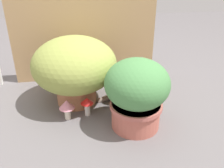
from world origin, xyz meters
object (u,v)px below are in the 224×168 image
grass_planter (75,67)px  mushroom_ornament_pink (67,106)px  mushroom_ornament_red (87,103)px  leafy_planter (137,92)px  cat (130,84)px

grass_planter → mushroom_ornament_pink: bearing=-107.2°
mushroom_ornament_red → leafy_planter: bearing=-29.0°
leafy_planter → mushroom_ornament_pink: leafy_planter is taller
leafy_planter → cat: (0.03, 0.30, -0.11)m
grass_planter → leafy_planter: bearing=-44.7°
cat → mushroom_ornament_pink: 0.46m
mushroom_ornament_pink → mushroom_ornament_red: bearing=9.5°
grass_planter → cat: grass_planter is taller
mushroom_ornament_red → mushroom_ornament_pink: bearing=-170.5°
leafy_planter → cat: 0.32m
grass_planter → mushroom_ornament_red: 0.26m
leafy_planter → mushroom_ornament_red: size_ratio=3.37×
leafy_planter → cat: bearing=84.3°
cat → mushroom_ornament_pink: cat is taller
grass_planter → mushroom_ornament_red: grass_planter is taller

